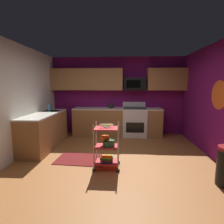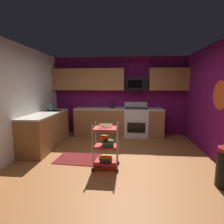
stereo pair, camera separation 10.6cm
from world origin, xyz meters
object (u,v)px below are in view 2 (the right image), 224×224
at_px(rolling_cart, 106,146).
at_px(kettle, 112,106).
at_px(oven_range, 136,122).
at_px(mixing_bowl_small, 104,138).
at_px(dish_soap_bottle, 51,107).
at_px(mixing_bowl_large, 108,143).
at_px(microwave, 136,84).
at_px(fruit_bowl, 106,125).
at_px(book_stack, 106,159).

bearing_deg(rolling_cart, kettle, 91.42).
bearing_deg(kettle, oven_range, 0.29).
bearing_deg(kettle, mixing_bowl_small, -89.32).
bearing_deg(dish_soap_bottle, oven_range, 18.08).
bearing_deg(mixing_bowl_large, mixing_bowl_small, 154.81).
xyz_separation_m(oven_range, mixing_bowl_small, (-0.74, -2.40, 0.14)).
bearing_deg(microwave, dish_soap_bottle, -159.78).
bearing_deg(fruit_bowl, rolling_cart, -104.04).
bearing_deg(dish_soap_bottle, kettle, 25.15).
height_order(book_stack, dish_soap_bottle, dish_soap_bottle).
distance_m(microwave, fruit_bowl, 2.76).
bearing_deg(oven_range, rolling_cart, -106.27).
relative_size(oven_range, kettle, 4.17).
distance_m(oven_range, rolling_cart, 2.53).
distance_m(microwave, mixing_bowl_small, 2.83).
xyz_separation_m(rolling_cart, fruit_bowl, (0.00, 0.00, 0.43)).
bearing_deg(mixing_bowl_small, book_stack, -47.42).
height_order(kettle, dish_soap_bottle, kettle).
distance_m(mixing_bowl_large, dish_soap_bottle, 2.50).
relative_size(mixing_bowl_large, kettle, 0.95).
bearing_deg(microwave, kettle, -171.98).
bearing_deg(fruit_bowl, kettle, 91.42).
distance_m(mixing_bowl_large, mixing_bowl_small, 0.13).
height_order(mixing_bowl_large, dish_soap_bottle, dish_soap_bottle).
relative_size(fruit_bowl, mixing_bowl_large, 1.08).
height_order(rolling_cart, fruit_bowl, rolling_cart).
relative_size(mixing_bowl_large, book_stack, 1.00).
distance_m(oven_range, kettle, 0.93).
xyz_separation_m(kettle, dish_soap_bottle, (-1.73, -0.81, 0.02)).
relative_size(mixing_bowl_large, mixing_bowl_small, 1.38).
bearing_deg(dish_soap_bottle, book_stack, -42.05).
height_order(oven_range, mixing_bowl_small, oven_range).
relative_size(oven_range, microwave, 1.57).
bearing_deg(dish_soap_bottle, mixing_bowl_small, -41.94).
relative_size(rolling_cart, mixing_bowl_small, 5.03).
height_order(rolling_cart, mixing_bowl_small, rolling_cart).
bearing_deg(rolling_cart, microwave, 74.37).
bearing_deg(mixing_bowl_large, oven_range, 74.64).
relative_size(microwave, dish_soap_bottle, 3.50).
distance_m(oven_range, mixing_bowl_small, 2.51).
distance_m(microwave, book_stack, 3.04).
relative_size(rolling_cart, dish_soap_bottle, 4.57).
bearing_deg(book_stack, mixing_bowl_large, 0.00).
distance_m(microwave, rolling_cart, 2.92).
xyz_separation_m(microwave, mixing_bowl_small, (-0.74, -2.50, -1.08)).
xyz_separation_m(fruit_bowl, mixing_bowl_small, (-0.03, 0.03, -0.26)).
height_order(mixing_bowl_large, kettle, kettle).
bearing_deg(kettle, book_stack, -88.58).
bearing_deg(mixing_bowl_small, microwave, 73.49).
bearing_deg(mixing_bowl_large, dish_soap_bottle, 138.61).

